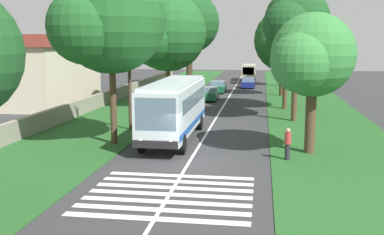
% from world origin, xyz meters
% --- Properties ---
extents(ground, '(160.00, 160.00, 0.00)m').
position_xyz_m(ground, '(0.00, 0.00, 0.00)').
color(ground, '#333335').
extents(grass_verge_left, '(120.00, 8.00, 0.04)m').
position_xyz_m(grass_verge_left, '(15.00, 8.20, 0.02)').
color(grass_verge_left, '#235623').
rests_on(grass_verge_left, ground).
extents(grass_verge_right, '(120.00, 8.00, 0.04)m').
position_xyz_m(grass_verge_right, '(15.00, -8.20, 0.02)').
color(grass_verge_right, '#235623').
rests_on(grass_verge_right, ground).
extents(centre_line, '(110.00, 0.16, 0.01)m').
position_xyz_m(centre_line, '(15.00, 0.00, 0.00)').
color(centre_line, silver).
rests_on(centre_line, ground).
extents(coach_bus, '(11.16, 2.62, 3.73)m').
position_xyz_m(coach_bus, '(5.79, 1.80, 2.15)').
color(coach_bus, silver).
rests_on(coach_bus, ground).
extents(zebra_crossing, '(5.85, 6.80, 0.01)m').
position_xyz_m(zebra_crossing, '(-5.09, 0.00, 0.00)').
color(zebra_crossing, silver).
rests_on(zebra_crossing, ground).
extents(trailing_car_0, '(4.30, 1.78, 1.43)m').
position_xyz_m(trailing_car_0, '(25.98, 1.88, 0.67)').
color(trailing_car_0, '#145933').
rests_on(trailing_car_0, ground).
extents(trailing_car_1, '(4.30, 1.78, 1.43)m').
position_xyz_m(trailing_car_1, '(33.84, 1.67, 0.67)').
color(trailing_car_1, '#145933').
rests_on(trailing_car_1, ground).
extents(trailing_car_2, '(4.30, 1.78, 1.43)m').
position_xyz_m(trailing_car_2, '(40.42, -1.81, 0.67)').
color(trailing_car_2, navy).
rests_on(trailing_car_2, ground).
extents(trailing_minibus_0, '(6.00, 2.14, 2.53)m').
position_xyz_m(trailing_minibus_0, '(52.42, -1.55, 1.55)').
color(trailing_minibus_0, '#BFB299').
rests_on(trailing_minibus_0, ground).
extents(roadside_tree_left_0, '(8.62, 6.97, 11.73)m').
position_xyz_m(roadside_tree_left_0, '(42.53, 6.58, 8.06)').
color(roadside_tree_left_0, '#3D2D1E').
rests_on(roadside_tree_left_0, grass_verge_left).
extents(roadside_tree_left_2, '(8.86, 7.29, 12.02)m').
position_xyz_m(roadside_tree_left_2, '(32.90, 5.31, 8.20)').
color(roadside_tree_left_2, '#3D2D1E').
rests_on(roadside_tree_left_2, grass_verge_left).
extents(roadside_tree_left_3, '(8.83, 7.33, 10.67)m').
position_xyz_m(roadside_tree_left_3, '(20.50, 5.42, 6.84)').
color(roadside_tree_left_3, brown).
rests_on(roadside_tree_left_3, grass_verge_left).
extents(roadside_tree_left_4, '(7.93, 6.48, 10.73)m').
position_xyz_m(roadside_tree_left_4, '(3.82, 5.36, 7.33)').
color(roadside_tree_left_4, '#4C3826').
rests_on(roadside_tree_left_4, grass_verge_left).
extents(roadside_tree_right_0, '(5.58, 4.66, 8.53)m').
position_xyz_m(roadside_tree_right_0, '(43.43, -6.11, 6.09)').
color(roadside_tree_right_0, brown).
rests_on(roadside_tree_right_0, grass_verge_right).
extents(roadside_tree_right_1, '(5.90, 4.64, 7.75)m').
position_xyz_m(roadside_tree_right_1, '(3.22, -6.23, 5.32)').
color(roadside_tree_right_1, '#4C3826').
rests_on(roadside_tree_right_1, grass_verge_right).
extents(roadside_tree_right_2, '(6.96, 5.86, 9.22)m').
position_xyz_m(roadside_tree_right_2, '(20.76, -5.65, 6.17)').
color(roadside_tree_right_2, '#4C3826').
rests_on(roadside_tree_right_2, grass_verge_right).
extents(roadside_tree_right_3, '(5.14, 4.47, 8.61)m').
position_xyz_m(roadside_tree_right_3, '(31.38, -5.72, 6.29)').
color(roadside_tree_right_3, '#3D2D1E').
rests_on(roadside_tree_right_3, grass_verge_right).
extents(roadside_tree_right_4, '(6.14, 5.09, 10.22)m').
position_xyz_m(roadside_tree_right_4, '(13.76, -6.00, 7.60)').
color(roadside_tree_right_4, '#4C3826').
rests_on(roadside_tree_right_4, grass_verge_right).
extents(utility_pole, '(0.24, 1.40, 8.49)m').
position_xyz_m(utility_pole, '(8.42, 5.49, 4.43)').
color(utility_pole, '#473828').
rests_on(utility_pole, grass_verge_left).
extents(roadside_wall, '(70.00, 0.40, 1.28)m').
position_xyz_m(roadside_wall, '(20.00, 11.60, 0.68)').
color(roadside_wall, gray).
rests_on(roadside_wall, grass_verge_left).
extents(roadside_building, '(14.08, 10.35, 6.80)m').
position_xyz_m(roadside_building, '(20.62, 19.22, 3.45)').
color(roadside_building, beige).
rests_on(roadside_building, ground).
extents(pedestrian, '(0.34, 0.34, 1.69)m').
position_xyz_m(pedestrian, '(1.28, -5.06, 0.91)').
color(pedestrian, '#26262D').
rests_on(pedestrian, grass_verge_right).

